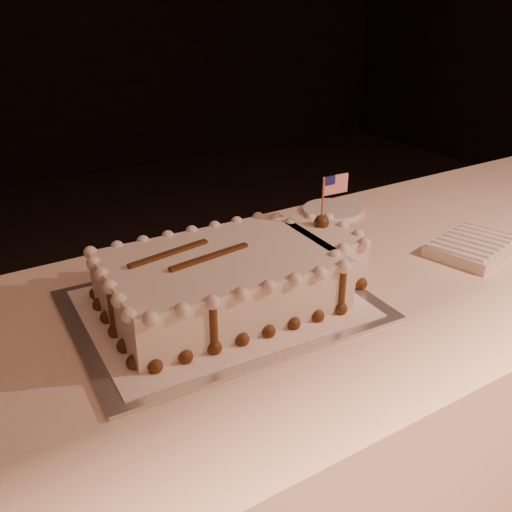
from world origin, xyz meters
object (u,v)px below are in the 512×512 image
sheet_cake (234,276)px  napkin_stack (473,246)px  side_plate (333,210)px  banquet_table (369,397)px  cake_board (221,306)px

sheet_cake → napkin_stack: sheet_cake is taller
sheet_cake → side_plate: 0.55m
banquet_table → napkin_stack: size_ratio=10.16×
cake_board → side_plate: (0.50, 0.28, 0.00)m
side_plate → cake_board: bearing=-150.9°
cake_board → side_plate: 0.58m
cake_board → sheet_cake: bearing=0.3°
sheet_cake → side_plate: size_ratio=3.36×
side_plate → napkin_stack: bearing=-73.0°
side_plate → sheet_cake: bearing=-149.3°
napkin_stack → side_plate: napkin_stack is taller
sheet_cake → napkin_stack: (0.59, -0.09, -0.05)m
banquet_table → napkin_stack: bearing=-16.3°
banquet_table → side_plate: side_plate is taller
napkin_stack → side_plate: bearing=107.0°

